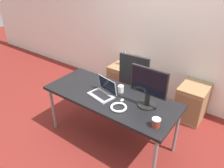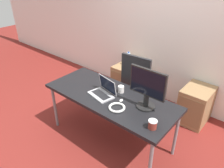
# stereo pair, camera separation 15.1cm
# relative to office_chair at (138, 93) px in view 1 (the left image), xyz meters

# --- Properties ---
(ground_plane) EXTENTS (14.00, 14.00, 0.00)m
(ground_plane) POSITION_rel_office_chair_xyz_m (-0.02, -0.68, -0.43)
(ground_plane) COLOR maroon
(wall_back) EXTENTS (10.00, 0.05, 2.60)m
(wall_back) POSITION_rel_office_chair_xyz_m (-0.02, 0.77, 0.87)
(wall_back) COLOR silver
(wall_back) RESTS_ON ground_plane
(desk) EXTENTS (1.75, 0.73, 0.73)m
(desk) POSITION_rel_office_chair_xyz_m (-0.02, -0.68, 0.25)
(desk) COLOR black
(desk) RESTS_ON ground_plane
(office_chair) EXTENTS (0.56, 0.58, 1.12)m
(office_chair) POSITION_rel_office_chair_xyz_m (0.00, 0.00, 0.00)
(office_chair) COLOR #232326
(office_chair) RESTS_ON ground_plane
(cabinet_left) EXTENTS (0.40, 0.52, 0.57)m
(cabinet_left) POSITION_rel_office_chair_xyz_m (-0.59, 0.48, -0.15)
(cabinet_left) COLOR #99754C
(cabinet_left) RESTS_ON ground_plane
(cabinet_right) EXTENTS (0.40, 0.52, 0.57)m
(cabinet_right) POSITION_rel_office_chair_xyz_m (0.71, 0.48, -0.15)
(cabinet_right) COLOR #99754C
(cabinet_right) RESTS_ON ground_plane
(water_bottle) EXTENTS (0.07, 0.07, 0.26)m
(water_bottle) POSITION_rel_office_chair_xyz_m (-0.59, 0.48, 0.26)
(water_bottle) COLOR silver
(water_bottle) RESTS_ON cabinet_left
(laptop_center) EXTENTS (0.36, 0.30, 0.22)m
(laptop_center) POSITION_rel_office_chair_xyz_m (-0.10, -0.73, 0.34)
(laptop_center) COLOR #ADADB2
(laptop_center) RESTS_ON desk
(monitor) EXTENTS (0.45, 0.22, 0.49)m
(monitor) POSITION_rel_office_chair_xyz_m (0.45, -0.61, 0.55)
(monitor) COLOR black
(monitor) RESTS_ON desk
(mouse) EXTENTS (0.04, 0.06, 0.03)m
(mouse) POSITION_rel_office_chair_xyz_m (0.17, -0.71, 0.31)
(mouse) COLOR silver
(mouse) RESTS_ON desk
(coffee_cup_white) EXTENTS (0.08, 0.08, 0.09)m
(coffee_cup_white) POSITION_rel_office_chair_xyz_m (0.03, -0.54, 0.34)
(coffee_cup_white) COLOR white
(coffee_cup_white) RESTS_ON desk
(coffee_cup_brown) EXTENTS (0.09, 0.09, 0.10)m
(coffee_cup_brown) POSITION_rel_office_chair_xyz_m (0.71, -0.88, 0.35)
(coffee_cup_brown) COLOR maroon
(coffee_cup_brown) RESTS_ON desk
(cable_coil) EXTENTS (0.20, 0.20, 0.03)m
(cable_coil) POSITION_rel_office_chair_xyz_m (0.22, -0.85, 0.31)
(cable_coil) COLOR white
(cable_coil) RESTS_ON desk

